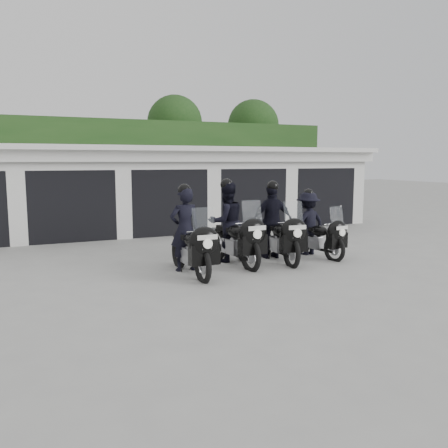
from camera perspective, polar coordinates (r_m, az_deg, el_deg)
name	(u,v)px	position (r m, az deg, el deg)	size (l,w,h in m)	color
ground	(244,270)	(10.91, 2.39, -5.56)	(80.00, 80.00, 0.00)	#999994
garage_block	(149,189)	(18.23, -8.95, 4.20)	(16.40, 6.80, 2.96)	silver
background_vegetation	(129,154)	(23.01, -11.32, 8.20)	(20.00, 3.90, 5.80)	#1B3B15
police_bike_a	(190,238)	(10.45, -4.15, -1.64)	(0.69, 2.34, 2.04)	black
police_bike_b	(231,227)	(11.53, 0.80, -0.32)	(1.01, 2.44, 2.12)	black
police_bike_c	(275,225)	(12.00, 6.21, -0.18)	(1.17, 2.35, 2.05)	black
police_bike_d	(312,226)	(12.66, 10.54, -0.30)	(1.16, 2.07, 1.81)	black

